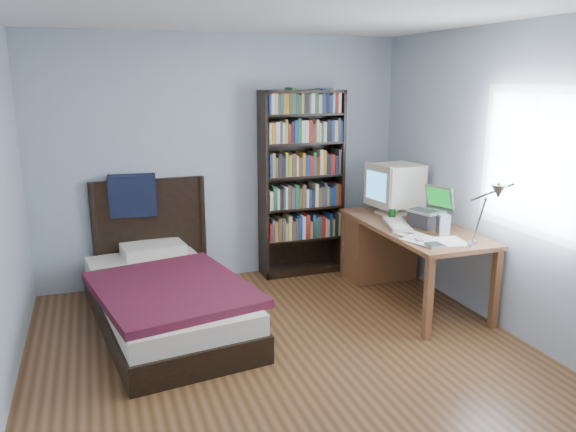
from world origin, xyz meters
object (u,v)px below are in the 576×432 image
at_px(speaker, 443,225).
at_px(keyboard, 397,225).
at_px(crt_monitor, 395,186).
at_px(laptop, 426,215).
at_px(soda_can, 392,215).
at_px(bookshelf, 302,184).
at_px(bed, 164,293).
at_px(desk_lamp, 495,198).
at_px(desk, 387,243).

bearing_deg(speaker, keyboard, 132.37).
bearing_deg(crt_monitor, laptop, -87.53).
xyz_separation_m(soda_can, bookshelf, (-0.61, 0.85, 0.19)).
bearing_deg(laptop, bookshelf, 124.19).
bearing_deg(laptop, soda_can, 119.57).
relative_size(laptop, bed, 0.17).
bearing_deg(speaker, bookshelf, 128.79).
height_order(desk_lamp, bookshelf, bookshelf).
distance_m(keyboard, bookshelf, 1.23).
bearing_deg(keyboard, crt_monitor, 81.78).
distance_m(crt_monitor, soda_can, 0.36).
distance_m(bookshelf, bed, 1.92).
xyz_separation_m(laptop, bookshelf, (-0.79, 1.16, 0.14)).
distance_m(crt_monitor, desk_lamp, 1.56).
bearing_deg(bed, soda_can, -1.05).
bearing_deg(soda_can, bookshelf, 125.79).
distance_m(laptop, bed, 2.46).
xyz_separation_m(laptop, desk_lamp, (-0.09, -1.00, 0.37)).
bearing_deg(speaker, bed, 175.44).
bearing_deg(crt_monitor, speaker, -89.59).
height_order(speaker, soda_can, speaker).
height_order(desk, desk_lamp, desk_lamp).
distance_m(desk_lamp, keyboard, 1.19).
xyz_separation_m(crt_monitor, bed, (-2.34, -0.19, -0.77)).
height_order(desk_lamp, keyboard, desk_lamp).
xyz_separation_m(desk, laptop, (0.08, -0.56, 0.42)).
bearing_deg(bed, crt_monitor, 4.69).
xyz_separation_m(desk, soda_can, (-0.10, -0.24, 0.37)).
height_order(crt_monitor, soda_can, crt_monitor).
xyz_separation_m(keyboard, soda_can, (0.07, 0.23, 0.04)).
bearing_deg(bed, desk_lamp, -30.66).
distance_m(laptop, desk_lamp, 1.07).
distance_m(desk_lamp, bookshelf, 2.29).
xyz_separation_m(speaker, bookshelf, (-0.77, 1.46, 0.16)).
distance_m(keyboard, speaker, 0.45).
relative_size(desk_lamp, bookshelf, 0.31).
distance_m(soda_can, bookshelf, 1.06).
bearing_deg(keyboard, desk, 88.12).
relative_size(speaker, soda_can, 1.59).
distance_m(desk, bed, 2.30).
xyz_separation_m(desk, speaker, (0.06, -0.85, 0.40)).
relative_size(desk_lamp, speaker, 3.20).
relative_size(crt_monitor, soda_can, 4.41).
bearing_deg(laptop, desk, 98.12).
relative_size(crt_monitor, bed, 0.23).
bearing_deg(laptop, bed, 171.49).
distance_m(desk, bookshelf, 1.09).
distance_m(desk, desk_lamp, 1.75).
bearing_deg(keyboard, bed, -169.56).
height_order(laptop, bed, bed).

